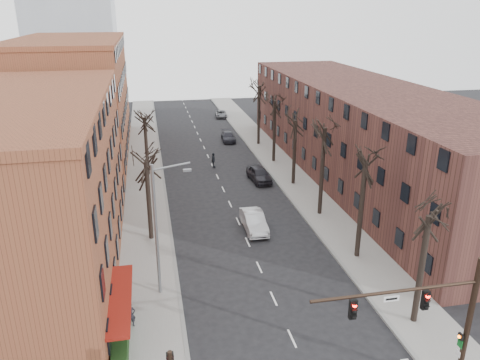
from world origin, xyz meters
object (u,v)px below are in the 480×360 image
parked_car_mid (228,137)px  pedestrian_a (131,315)px  parked_car_near (259,174)px  silver_sedan (254,221)px

parked_car_mid → pedestrian_a: 41.87m
pedestrian_a → parked_car_near: bearing=41.3°
parked_car_near → parked_car_mid: size_ratio=1.06×
parked_car_near → parked_car_mid: parked_car_near is taller
silver_sedan → pedestrian_a: size_ratio=3.09×
silver_sedan → parked_car_mid: 28.62m
parked_car_mid → parked_car_near: bearing=-85.1°
silver_sedan → parked_car_near: bearing=74.5°
parked_car_near → pedestrian_a: bearing=-125.1°
parked_car_near → pedestrian_a: pedestrian_a is taller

